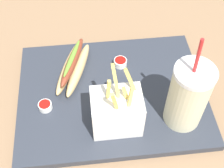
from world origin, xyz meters
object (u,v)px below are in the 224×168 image
hot_dog_1 (73,66)px  ketchup_cup_2 (45,106)px  ketchup_cup_1 (120,62)px  fries_basket (115,112)px  soda_cup (188,96)px

hot_dog_1 → ketchup_cup_2: 0.13m
ketchup_cup_2 → ketchup_cup_1: bearing=-148.9°
fries_basket → ketchup_cup_1: (-0.04, -0.18, -0.04)m
soda_cup → hot_dog_1: soda_cup is taller
fries_basket → ketchup_cup_2: (0.16, -0.06, -0.04)m
fries_basket → ketchup_cup_2: bearing=-20.9°
hot_dog_1 → ketchup_cup_1: 0.13m
soda_cup → fries_basket: (0.16, 0.00, -0.03)m
hot_dog_1 → ketchup_cup_2: hot_dog_1 is taller
soda_cup → hot_dog_1: bearing=-33.9°
soda_cup → ketchup_cup_2: soda_cup is taller
hot_dog_1 → ketchup_cup_1: bearing=-173.9°
soda_cup → ketchup_cup_2: bearing=-10.8°
fries_basket → hot_dog_1: fries_basket is taller
ketchup_cup_1 → soda_cup: bearing=124.2°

